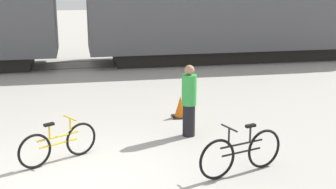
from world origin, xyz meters
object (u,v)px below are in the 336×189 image
traffic_cone (180,107)px  bicycle_yellow (59,144)px  bicycle_black (241,153)px  person_in_green (189,101)px

traffic_cone → bicycle_yellow: bearing=-141.1°
bicycle_black → traffic_cone: size_ratio=3.17×
bicycle_black → person_in_green: person_in_green is taller
traffic_cone → person_in_green: bearing=-94.9°
bicycle_black → bicycle_yellow: bearing=159.8°
person_in_green → bicycle_black: bearing=-137.0°
bicycle_yellow → traffic_cone: bicycle_yellow is taller
bicycle_yellow → traffic_cone: bearing=38.9°
bicycle_black → bicycle_yellow: size_ratio=1.19×
bicycle_black → bicycle_yellow: (-3.28, 1.21, -0.04)m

